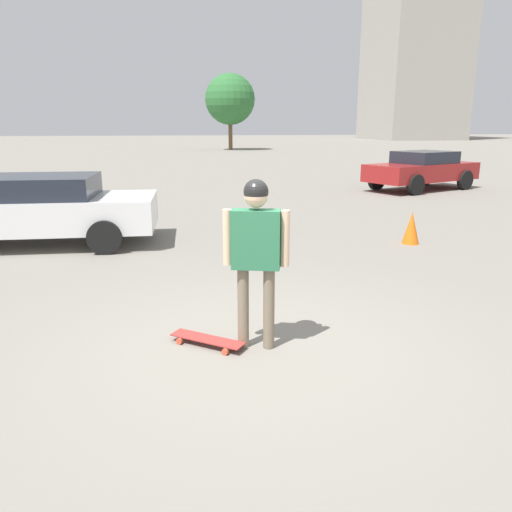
{
  "coord_description": "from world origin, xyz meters",
  "views": [
    {
      "loc": [
        0.87,
        4.71,
        2.24
      ],
      "look_at": [
        0.0,
        0.0,
        0.98
      ],
      "focal_mm": 35.0,
      "sensor_mm": 36.0,
      "label": 1
    }
  ],
  "objects_px": {
    "skateboard": "(207,340)",
    "car_parked_near": "(38,209)",
    "person": "(256,243)",
    "car_parked_far": "(422,169)",
    "traffic_cone": "(411,228)"
  },
  "relations": [
    {
      "from": "person",
      "to": "traffic_cone",
      "type": "height_order",
      "value": "person"
    },
    {
      "from": "traffic_cone",
      "to": "car_parked_near",
      "type": "bearing_deg",
      "value": -9.95
    },
    {
      "from": "skateboard",
      "to": "car_parked_near",
      "type": "bearing_deg",
      "value": -24.67
    },
    {
      "from": "skateboard",
      "to": "car_parked_near",
      "type": "height_order",
      "value": "car_parked_near"
    },
    {
      "from": "person",
      "to": "car_parked_far",
      "type": "height_order",
      "value": "person"
    },
    {
      "from": "person",
      "to": "traffic_cone",
      "type": "xyz_separation_m",
      "value": [
        -3.81,
        -4.06,
        -0.8
      ]
    },
    {
      "from": "skateboard",
      "to": "car_parked_far",
      "type": "bearing_deg",
      "value": -89.35
    },
    {
      "from": "person",
      "to": "skateboard",
      "type": "bearing_deg",
      "value": -177.78
    },
    {
      "from": "car_parked_near",
      "to": "skateboard",
      "type": "bearing_deg",
      "value": 121.07
    },
    {
      "from": "car_parked_near",
      "to": "person",
      "type": "bearing_deg",
      "value": 124.57
    },
    {
      "from": "skateboard",
      "to": "car_parked_far",
      "type": "relative_size",
      "value": 0.17
    },
    {
      "from": "traffic_cone",
      "to": "person",
      "type": "bearing_deg",
      "value": 46.77
    },
    {
      "from": "person",
      "to": "skateboard",
      "type": "relative_size",
      "value": 2.26
    },
    {
      "from": "person",
      "to": "car_parked_far",
      "type": "distance_m",
      "value": 14.33
    },
    {
      "from": "car_parked_near",
      "to": "car_parked_far",
      "type": "distance_m",
      "value": 13.12
    }
  ]
}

